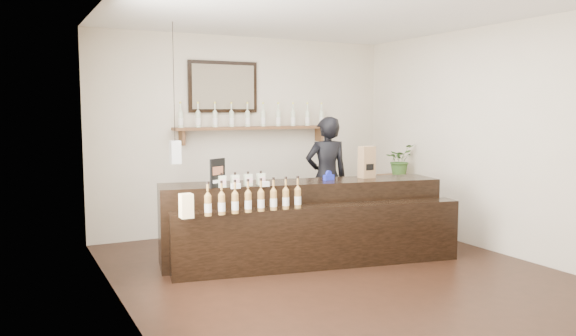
{
  "coord_description": "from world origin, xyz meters",
  "views": [
    {
      "loc": [
        -3.16,
        -5.05,
        1.77
      ],
      "look_at": [
        -0.22,
        0.7,
        1.09
      ],
      "focal_mm": 35.0,
      "sensor_mm": 36.0,
      "label": 1
    }
  ],
  "objects": [
    {
      "name": "ground",
      "position": [
        0.0,
        0.0,
        0.0
      ],
      "size": [
        5.0,
        5.0,
        0.0
      ],
      "primitive_type": "plane",
      "color": "black",
      "rests_on": "ground"
    },
    {
      "name": "room_shell",
      "position": [
        0.0,
        0.0,
        1.7
      ],
      "size": [
        5.0,
        5.0,
        5.0
      ],
      "color": "beige",
      "rests_on": "ground"
    },
    {
      "name": "back_wall_decor",
      "position": [
        -0.16,
        2.37,
        1.76
      ],
      "size": [
        2.66,
        0.96,
        1.69
      ],
      "color": "brown",
      "rests_on": "ground"
    },
    {
      "name": "counter",
      "position": [
        -0.04,
        0.58,
        0.44
      ],
      "size": [
        3.36,
        1.5,
        1.08
      ],
      "color": "black",
      "rests_on": "ground"
    },
    {
      "name": "promo_sign",
      "position": [
        -1.1,
        0.66,
        1.08
      ],
      "size": [
        0.21,
        0.12,
        0.31
      ],
      "color": "black",
      "rests_on": "counter"
    },
    {
      "name": "paper_bag",
      "position": [
        0.83,
        0.63,
        1.12
      ],
      "size": [
        0.18,
        0.14,
        0.39
      ],
      "color": "olive",
      "rests_on": "counter"
    },
    {
      "name": "tape_dispenser",
      "position": [
        0.3,
        0.65,
        0.97
      ],
      "size": [
        0.14,
        0.08,
        0.11
      ],
      "color": "#1824AE",
      "rests_on": "counter"
    },
    {
      "name": "side_cabinet",
      "position": [
        2.0,
        1.47,
        0.4
      ],
      "size": [
        0.43,
        0.58,
        0.8
      ],
      "color": "brown",
      "rests_on": "ground"
    },
    {
      "name": "potted_plant",
      "position": [
        2.0,
        1.47,
        1.03
      ],
      "size": [
        0.51,
        0.48,
        0.45
      ],
      "primitive_type": "imported",
      "rotation": [
        0.0,
        0.0,
        0.36
      ],
      "color": "#376026",
      "rests_on": "side_cabinet"
    },
    {
      "name": "shopkeeper",
      "position": [
        0.81,
        1.55,
        0.94
      ],
      "size": [
        0.75,
        0.56,
        1.89
      ],
      "primitive_type": "imported",
      "rotation": [
        0.0,
        0.0,
        2.98
      ],
      "color": "black",
      "rests_on": "ground"
    }
  ]
}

